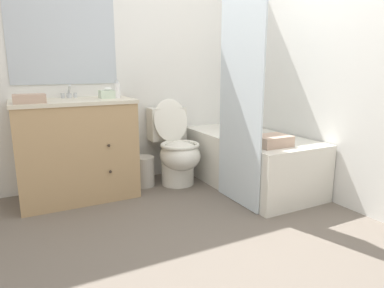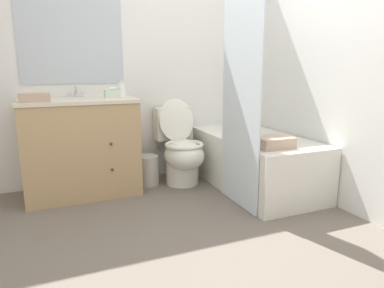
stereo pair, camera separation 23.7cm
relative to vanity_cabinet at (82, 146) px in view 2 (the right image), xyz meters
name	(u,v)px [view 2 (the right image)]	position (x,y,z in m)	size (l,w,h in m)	color
ground_plane	(219,246)	(0.72, -1.37, -0.45)	(14.00, 14.00, 0.00)	#6B6056
wall_back	(146,57)	(0.71, 0.30, 0.80)	(8.00, 0.06, 2.50)	silver
wall_right	(301,56)	(1.96, -0.54, 0.80)	(0.05, 2.65, 2.50)	silver
vanity_cabinet	(82,146)	(0.00, 0.00, 0.00)	(1.00, 0.59, 0.88)	tan
sink_faucet	(76,93)	(0.00, 0.18, 0.47)	(0.14, 0.12, 0.12)	silver
toilet	(181,150)	(0.94, -0.06, -0.11)	(0.39, 0.64, 0.84)	silver
bathtub	(254,161)	(1.56, -0.44, -0.19)	(0.72, 1.44, 0.51)	silver
shower_curtain	(241,91)	(1.19, -0.79, 0.52)	(0.02, 0.58, 1.92)	silver
wastebasket	(148,170)	(0.62, 0.00, -0.30)	(0.21, 0.21, 0.30)	#B7B2A8
tissue_box	(113,93)	(0.31, 0.01, 0.47)	(0.15, 0.12, 0.10)	silver
soap_dispenser	(122,90)	(0.38, -0.03, 0.50)	(0.06, 0.06, 0.16)	white
hand_towel_folded	(35,97)	(-0.34, -0.15, 0.47)	(0.24, 0.17, 0.07)	tan
bath_towel_folded	(273,142)	(1.43, -0.92, 0.10)	(0.29, 0.23, 0.09)	tan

